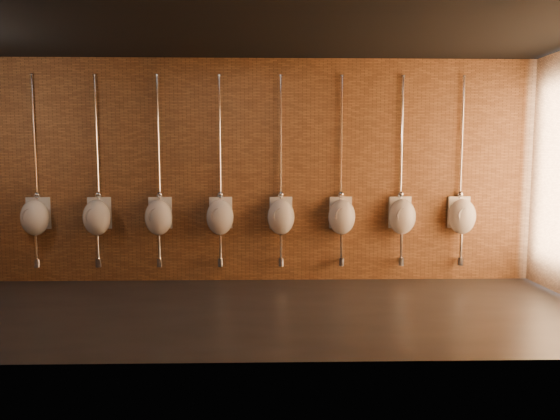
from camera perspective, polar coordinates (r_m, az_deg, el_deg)
The scene contains 10 objects.
ground at distance 6.01m, azimuth -5.17°, elevation -11.41°, with size 8.50×8.50×0.00m, color black.
room_shell at distance 5.74m, azimuth -5.36°, elevation 8.14°, with size 8.54×3.04×3.22m.
urinal_1 at distance 7.86m, azimuth -26.19°, elevation -0.69°, with size 0.43×0.39×2.72m.
urinal_2 at distance 7.54m, azimuth -20.17°, elevation -0.70°, with size 0.43×0.39×2.72m.
urinal_3 at distance 7.30m, azimuth -13.69°, elevation -0.71°, with size 0.43×0.39×2.72m.
urinal_4 at distance 7.17m, azimuth -6.87°, elevation -0.70°, with size 0.43×0.39×2.72m.
urinal_5 at distance 7.13m, azimuth 0.12°, elevation -0.69°, with size 0.43×0.39×2.72m.
urinal_6 at distance 7.21m, azimuth 7.06°, elevation -0.67°, with size 0.43×0.39×2.72m.
urinal_7 at distance 7.39m, azimuth 13.76°, elevation -0.64°, with size 0.43×0.39×2.72m.
urinal_8 at distance 7.66m, azimuth 20.07°, elevation -0.60°, with size 0.43×0.39×2.72m.
Camera 1 is at (0.40, -5.72, 1.79)m, focal length 32.00 mm.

